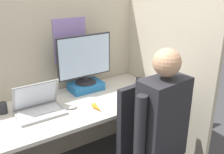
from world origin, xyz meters
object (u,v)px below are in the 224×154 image
object	(u,v)px
carrot_toy	(97,108)
person	(166,132)
laptop	(39,107)
stapler	(142,82)
office_chair	(150,152)
paper_box	(86,86)
pen_cup	(3,108)
monitor	(85,58)

from	to	relation	value
carrot_toy	person	world-z (taller)	person
laptop	stapler	world-z (taller)	laptop
office_chair	person	world-z (taller)	person
paper_box	person	xyz separation A→B (m)	(0.09, -1.00, -0.00)
office_chair	person	bearing A→B (deg)	-94.85
paper_box	office_chair	xyz separation A→B (m)	(0.10, -0.85, -0.27)
office_chair	pen_cup	distance (m)	1.21
laptop	person	size ratio (longest dim) A/B	0.27
paper_box	person	size ratio (longest dim) A/B	0.23
laptop	pen_cup	size ratio (longest dim) A/B	4.07
paper_box	monitor	world-z (taller)	monitor
paper_box	carrot_toy	distance (m)	0.43
carrot_toy	laptop	bearing A→B (deg)	152.26
monitor	person	size ratio (longest dim) A/B	0.40
laptop	stapler	bearing A→B (deg)	0.94
pen_cup	laptop	bearing A→B (deg)	-32.35
monitor	carrot_toy	distance (m)	0.53
paper_box	office_chair	size ratio (longest dim) A/B	0.30
paper_box	pen_cup	world-z (taller)	pen_cup
pen_cup	person	bearing A→B (deg)	-48.11
person	pen_cup	world-z (taller)	person
stapler	person	world-z (taller)	person
paper_box	carrot_toy	world-z (taller)	paper_box
paper_box	carrot_toy	size ratio (longest dim) A/B	2.14
carrot_toy	office_chair	xyz separation A→B (m)	(0.21, -0.43, -0.25)
laptop	office_chair	bearing A→B (deg)	-45.91
laptop	carrot_toy	bearing A→B (deg)	-27.74
person	pen_cup	distance (m)	1.28
carrot_toy	person	bearing A→B (deg)	-70.99
office_chair	carrot_toy	bearing A→B (deg)	116.49
monitor	stapler	distance (m)	0.65
person	pen_cup	size ratio (longest dim) A/B	14.98
monitor	pen_cup	xyz separation A→B (m)	(-0.77, -0.05, -0.27)
paper_box	office_chair	world-z (taller)	office_chair
office_chair	pen_cup	xyz separation A→B (m)	(-0.87, 0.80, 0.27)
laptop	stapler	distance (m)	1.08
paper_box	person	bearing A→B (deg)	-85.14
laptop	pen_cup	world-z (taller)	laptop
paper_box	office_chair	bearing A→B (deg)	-83.39
monitor	person	bearing A→B (deg)	-85.15
carrot_toy	office_chair	bearing A→B (deg)	-63.51
office_chair	pen_cup	world-z (taller)	office_chair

